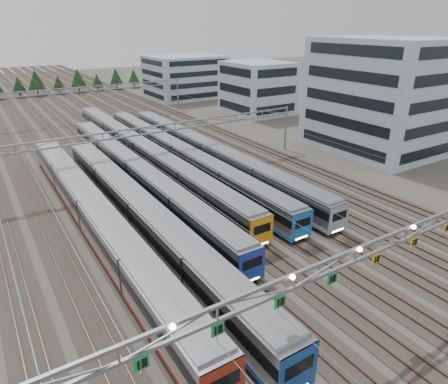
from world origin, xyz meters
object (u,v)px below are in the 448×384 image
train_a (93,213)px  train_e (179,155)px  gantry_near (356,259)px  train_f (208,153)px  train_d (142,152)px  gantry_far (70,94)px  depot_bldg_mid (257,88)px  depot_bldg_north (185,77)px  depot_bldg_south (381,96)px  train_b (143,216)px  train_c (136,173)px  gantry_mid (141,137)px

train_a → train_e: (18.00, 14.36, -0.15)m
gantry_near → train_f: bearing=74.1°
train_d → gantry_far: 39.04m
depot_bldg_mid → depot_bldg_north: (-4.67, 31.39, -0.16)m
depot_bldg_south → depot_bldg_north: bearing=93.4°
train_f → depot_bldg_south: depot_bldg_south is taller
train_b → train_c: size_ratio=0.90×
gantry_far → depot_bldg_north: (38.31, 15.52, -0.10)m
gantry_mid → depot_bldg_north: 71.63m
gantry_near → gantry_mid: bearing=89.9°
gantry_mid → depot_bldg_mid: 51.92m
train_f → gantry_mid: bearing=178.3°
train_d → depot_bldg_south: (40.21, -14.86, 7.69)m
train_d → gantry_near: bearing=-92.8°
gantry_far → gantry_mid: bearing=-90.0°
train_e → depot_bldg_south: 37.87m
train_b → depot_bldg_south: size_ratio=2.32×
train_b → train_f: 24.36m
train_d → train_f: bearing=-36.2°
train_d → gantry_near: 46.69m
depot_bldg_mid → depot_bldg_north: depot_bldg_mid is taller
train_f → depot_bldg_south: size_ratio=2.60×
train_b → gantry_far: bearing=83.8°
train_e → gantry_near: gantry_near is taller
train_a → train_f: train_a is taller
train_f → train_e: bearing=159.6°
train_d → gantry_mid: 7.87m
train_a → train_b: (4.50, -3.73, 0.01)m
train_b → depot_bldg_north: (45.06, 77.27, 3.99)m
train_d → train_e: size_ratio=1.13×
depot_bldg_south → depot_bldg_mid: (0.52, 37.74, -3.41)m
depot_bldg_mid → gantry_far: bearing=159.7°
gantry_mid → depot_bldg_mid: depot_bldg_mid is taller
depot_bldg_south → gantry_near: bearing=-143.5°
gantry_near → depot_bldg_south: 52.99m
train_b → train_c: train_b is taller
gantry_far → train_e: bearing=-81.2°
train_e → train_a: bearing=-141.4°
train_b → depot_bldg_south: bearing=9.4°
gantry_near → depot_bldg_north: depot_bldg_north is taller
train_b → train_c: 14.50m
gantry_near → gantry_mid: gantry_near is taller
train_f → gantry_far: (-11.25, 45.33, 4.22)m
gantry_near → gantry_far: bearing=90.0°
depot_bldg_north → train_b: bearing=-120.2°
train_a → train_d: size_ratio=0.84×
train_b → depot_bldg_mid: (49.73, 45.88, 4.15)m
train_a → train_f: bearing=29.4°
gantry_far → depot_bldg_mid: size_ratio=3.52×
gantry_far → train_a: bearing=-101.0°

